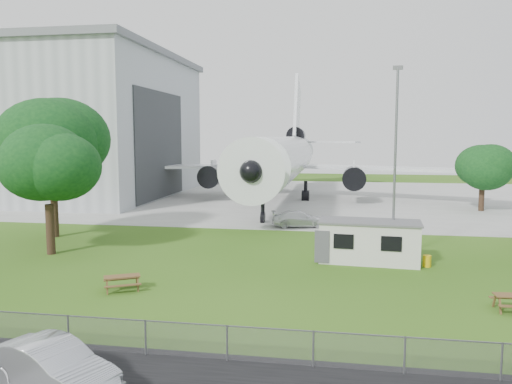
% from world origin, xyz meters
% --- Properties ---
extents(ground, '(160.00, 160.00, 0.00)m').
position_xyz_m(ground, '(0.00, 0.00, 0.00)').
color(ground, '#4B7523').
extents(concrete_apron, '(120.00, 46.00, 0.03)m').
position_xyz_m(concrete_apron, '(0.00, 38.00, 0.01)').
color(concrete_apron, '#B7B7B2').
rests_on(concrete_apron, ground).
extents(hangar, '(43.00, 31.00, 18.55)m').
position_xyz_m(hangar, '(-37.97, 36.00, 9.41)').
color(hangar, '#B2B7BC').
rests_on(hangar, ground).
extents(airliner, '(46.36, 47.73, 17.69)m').
position_xyz_m(airliner, '(-2.00, 35.86, 5.27)').
color(airliner, white).
rests_on(airliner, ground).
extents(site_cabin, '(6.84, 3.16, 2.62)m').
position_xyz_m(site_cabin, '(6.72, 5.48, 1.31)').
color(site_cabin, silver).
rests_on(site_cabin, ground).
extents(picnic_west, '(2.29, 2.16, 0.76)m').
position_xyz_m(picnic_west, '(-6.08, -2.49, 0.00)').
color(picnic_west, brown).
rests_on(picnic_west, ground).
extents(fence, '(58.00, 0.04, 1.30)m').
position_xyz_m(fence, '(0.00, -9.50, 0.00)').
color(fence, gray).
rests_on(fence, ground).
extents(lamp_mast, '(0.16, 0.16, 12.00)m').
position_xyz_m(lamp_mast, '(8.20, 6.20, 6.00)').
color(lamp_mast, slate).
rests_on(lamp_mast, ground).
extents(tree_west_big, '(9.32, 9.32, 12.39)m').
position_xyz_m(tree_west_big, '(-17.09, 9.55, 7.72)').
color(tree_west_big, '#382619').
rests_on(tree_west_big, ground).
extents(tree_west_small, '(6.70, 6.70, 9.14)m').
position_xyz_m(tree_west_small, '(-14.15, 4.19, 5.77)').
color(tree_west_small, '#382619').
rests_on(tree_west_small, ground).
extents(tree_far_apron, '(6.15, 6.15, 7.49)m').
position_xyz_m(tree_far_apron, '(19.61, 29.26, 4.41)').
color(tree_far_apron, '#382619').
rests_on(tree_far_apron, ground).
extents(car_centre_sedan, '(4.94, 3.24, 1.54)m').
position_xyz_m(car_centre_sedan, '(-3.86, -12.41, 0.77)').
color(car_centre_sedan, '#BBBCC3').
rests_on(car_centre_sedan, ground).
extents(car_apron_van, '(5.12, 2.87, 1.40)m').
position_xyz_m(car_apron_van, '(1.48, 16.87, 0.70)').
color(car_apron_van, white).
rests_on(car_apron_van, ground).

